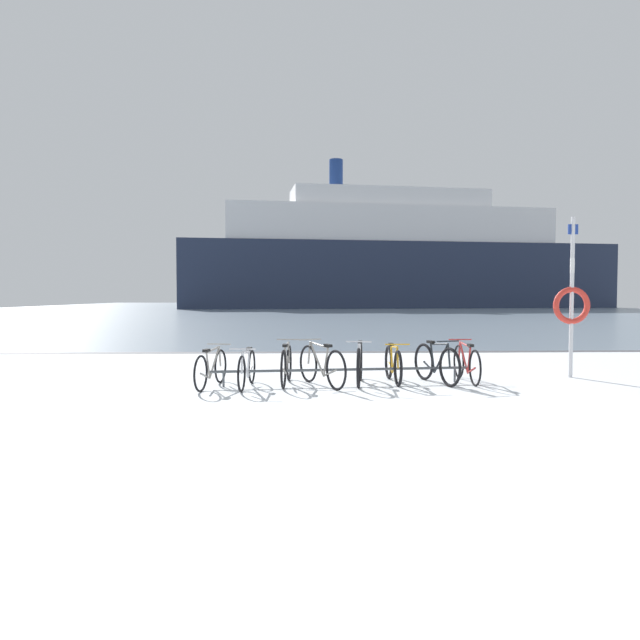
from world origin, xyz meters
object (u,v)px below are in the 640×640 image
Objects in this scene: rescue_post at (572,302)px; ferry_ship at (396,259)px; bicycle_7 at (466,363)px; bicycle_1 at (247,369)px; bicycle_3 at (321,366)px; bicycle_5 at (393,364)px; bicycle_6 at (436,363)px; bicycle_0 at (211,368)px; bicycle_4 at (360,364)px; bicycle_2 at (286,365)px.

ferry_ship is at bearing 83.64° from rescue_post.
rescue_post reaches higher than bicycle_7.
bicycle_3 is (1.35, 0.12, 0.04)m from bicycle_1.
bicycle_3 reaches higher than bicycle_5.
bicycle_6 is at bearing -9.49° from bicycle_5.
ferry_ship reaches higher than bicycle_6.
bicycle_7 is 65.51m from ferry_ship.
bicycle_0 is 1.02× the size of bicycle_1.
bicycle_7 is at bearing 5.44° from bicycle_0.
bicycle_5 is 0.81m from bicycle_6.
ferry_ship reaches higher than bicycle_3.
bicycle_1 is 4.18m from bicycle_7.
bicycle_4 is 0.03× the size of ferry_ship.
bicycle_2 is at bearing -101.25° from ferry_ship.
bicycle_7 reaches higher than bicycle_5.
bicycle_6 is at bearing -98.83° from ferry_ship.
bicycle_3 is 0.95× the size of bicycle_4.
ferry_ship is at bearing 81.17° from bicycle_6.
bicycle_1 is 66.74m from ferry_ship.
bicycle_0 is 1.01× the size of bicycle_3.
rescue_post reaches higher than bicycle_5.
bicycle_5 is 65.73m from ferry_ship.
bicycle_0 is at bearing -173.34° from bicycle_4.
ferry_ship is (14.24, 65.01, 5.91)m from bicycle_0.
bicycle_6 is 0.94× the size of bicycle_7.
bicycle_3 is at bearing -164.30° from bicycle_5.
rescue_post reaches higher than bicycle_0.
bicycle_6 is at bearing -166.23° from rescue_post.
rescue_post is (4.38, 0.71, 1.16)m from bicycle_4.
rescue_post reaches higher than bicycle_1.
bicycle_3 is 2.20m from bicycle_6.
bicycle_1 is at bearing -169.42° from bicycle_5.
bicycle_6 reaches higher than bicycle_1.
bicycle_0 is 0.96× the size of bicycle_4.
bicycle_4 is at bearing 179.97° from bicycle_6.
bicycle_3 is (2.00, 0.06, 0.03)m from bicycle_0.
rescue_post is at bearing 9.27° from bicycle_4.
bicycle_1 is 0.94× the size of bicycle_4.
bicycle_4 is 0.54× the size of rescue_post.
rescue_post is at bearing 7.66° from bicycle_2.
bicycle_7 is 0.03× the size of ferry_ship.
rescue_post is at bearing 14.04° from bicycle_7.
bicycle_0 is at bearing -178.21° from bicycle_3.
bicycle_3 reaches higher than bicycle_1.
ferry_ship is (12.88, 64.75, 5.88)m from bicycle_2.
bicycle_4 is 0.67m from bicycle_5.
bicycle_7 is (1.42, 0.01, 0.01)m from bicycle_5.
bicycle_0 is 0.65m from bicycle_1.
bicycle_4 is (0.73, 0.26, -0.00)m from bicycle_3.
bicycle_7 is at bearing 12.77° from bicycle_6.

